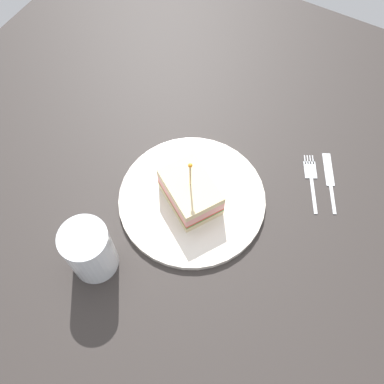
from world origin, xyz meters
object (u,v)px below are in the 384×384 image
object	(u,v)px
sandwich_half_center	(189,192)
knife	(330,179)
drink_glass	(90,252)
fork	(311,177)
plate	(192,199)

from	to	relation	value
sandwich_half_center	knife	distance (cm)	26.25
drink_glass	fork	world-z (taller)	drink_glass
drink_glass	fork	size ratio (longest dim) A/B	0.94
plate	drink_glass	world-z (taller)	drink_glass
drink_glass	knife	world-z (taller)	drink_glass
sandwich_half_center	drink_glass	bearing A→B (deg)	65.33
plate	knife	world-z (taller)	plate
plate	sandwich_half_center	size ratio (longest dim) A/B	2.05
plate	fork	distance (cm)	22.27
drink_glass	fork	xyz separation A→B (cm)	(-24.66, -32.56, -4.54)
sandwich_half_center	fork	size ratio (longest dim) A/B	1.11
plate	knife	distance (cm)	25.46
sandwich_half_center	fork	xyz separation A→B (cm)	(-16.78, -15.43, -3.77)
fork	knife	world-z (taller)	same
plate	drink_glass	xyz separation A→B (cm)	(8.10, 17.68, 4.15)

